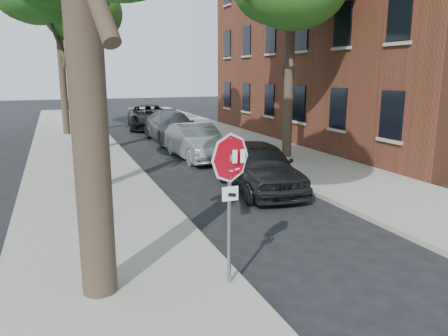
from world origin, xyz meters
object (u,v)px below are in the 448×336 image
object	(u,v)px
stop_sign	(230,180)
car_d	(149,117)
car_b	(196,142)
car_a	(259,166)
car_c	(172,127)
tree_far	(57,8)

from	to	relation	value
stop_sign	car_d	bearing A→B (deg)	81.79
car_d	car_b	bearing A→B (deg)	-83.85
car_d	stop_sign	bearing A→B (deg)	-90.69
car_a	car_c	bearing A→B (deg)	95.11
car_c	car_d	distance (m)	5.94
stop_sign	car_a	size ratio (longest dim) A/B	0.57
car_c	tree_far	bearing A→B (deg)	139.98
tree_far	car_d	xyz separation A→B (m)	(5.29, 1.50, -6.42)
stop_sign	car_b	distance (m)	11.79
car_c	car_d	xyz separation A→B (m)	(-0.03, 5.94, -0.00)
tree_far	car_d	size ratio (longest dim) A/B	1.62
car_a	car_c	size ratio (longest dim) A/B	0.83
tree_far	car_a	distance (m)	17.50
stop_sign	car_b	world-z (taller)	stop_sign
car_a	car_b	xyz separation A→B (m)	(-0.30, 5.58, -0.02)
stop_sign	tree_far	bearing A→B (deg)	95.46
stop_sign	tree_far	xyz separation A→B (m)	(-2.02, 21.14, 5.26)
stop_sign	car_a	world-z (taller)	stop_sign
tree_far	car_a	bearing A→B (deg)	-70.92
car_b	car_c	bearing A→B (deg)	84.77
car_a	car_b	bearing A→B (deg)	98.23
tree_far	car_c	distance (m)	9.44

